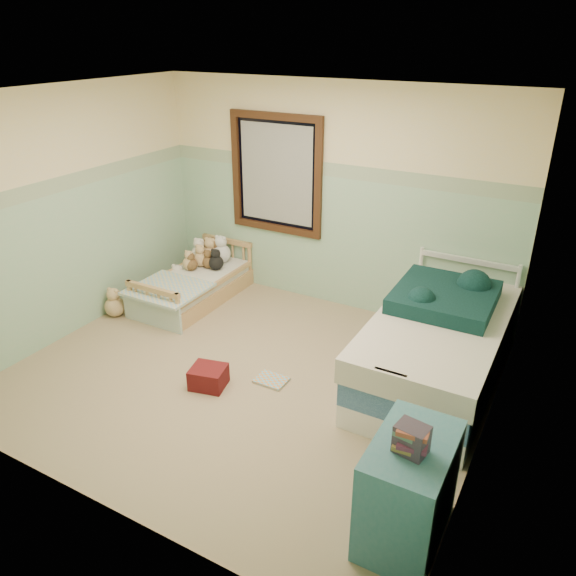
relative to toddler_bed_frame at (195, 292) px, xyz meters
The scene contains 33 objects.
floor 1.77m from the toddler_bed_frame, 36.43° to the right, with size 4.20×3.60×0.02m, color gray.
ceiling 2.99m from the toddler_bed_frame, 36.43° to the right, with size 4.20×3.60×0.02m, color silver.
wall_back 1.98m from the toddler_bed_frame, 27.80° to the left, with size 4.20×0.04×2.50m, color beige.
wall_front 3.39m from the toddler_bed_frame, 63.47° to the right, with size 4.20×0.04×2.50m, color beige.
wall_left 1.70m from the toddler_bed_frame, 122.83° to the right, with size 0.04×3.60×2.50m, color beige.
wall_right 3.85m from the toddler_bed_frame, 16.60° to the right, with size 0.04×3.60×2.50m, color beige.
wainscot_mint 1.73m from the toddler_bed_frame, 27.32° to the left, with size 4.20×0.01×1.50m, color #89B996.
border_strip 2.18m from the toddler_bed_frame, 27.32° to the left, with size 4.20×0.01×0.15m, color #4A7551.
window_frame 1.69m from the toddler_bed_frame, 44.49° to the left, with size 1.16×0.06×1.36m, color #3A1E0D.
window_blinds 1.70m from the toddler_bed_frame, 44.89° to the left, with size 0.92×0.01×1.12m, color #ADAEA9.
toddler_bed_frame is the anchor object (origin of this frame).
toddler_mattress 0.15m from the toddler_bed_frame, ahead, with size 0.67×1.40×0.12m, color silver.
patchwork_quilt 0.51m from the toddler_bed_frame, 90.00° to the right, with size 0.80×0.73×0.03m, color #81B4DB.
plush_bed_brown 0.60m from the toddler_bed_frame, 106.70° to the left, with size 0.18×0.18×0.18m, color brown.
plush_bed_white 0.60m from the toddler_bed_frame, 84.29° to the left, with size 0.24×0.24×0.24m, color silver.
plush_bed_tan 0.43m from the toddler_bed_frame, 109.65° to the left, with size 0.19×0.19×0.19m, color tan.
plush_bed_dark 0.43m from the toddler_bed_frame, 65.10° to the left, with size 0.18×0.18×0.18m, color black.
plush_floor_cream 0.32m from the toddler_bed_frame, 165.63° to the left, with size 0.24×0.24×0.24m, color silver.
plush_floor_tan 0.94m from the toddler_bed_frame, 124.30° to the right, with size 0.23×0.23×0.23m, color tan.
twin_bed_frame 2.99m from the toddler_bed_frame, ahead, with size 1.02×2.05×0.22m, color white.
twin_boxspring 3.00m from the toddler_bed_frame, ahead, with size 1.02×2.05×0.22m, color navy.
twin_mattress 3.02m from the toddler_bed_frame, ahead, with size 1.07×2.09×0.22m, color beige.
teal_blanket 2.99m from the toddler_bed_frame, ahead, with size 0.87×0.92×0.14m, color black.
dresser 3.89m from the toddler_bed_frame, 32.29° to the right, with size 0.46×0.74×0.74m, color teal.
book_stack 3.99m from the toddler_bed_frame, 33.25° to the right, with size 0.18×0.14×0.18m, color #40261F.
red_pillow 1.82m from the toddler_bed_frame, 48.48° to the right, with size 0.31×0.27×0.19m, color maroon.
floor_book 1.97m from the toddler_bed_frame, 31.69° to the right, with size 0.29×0.22×0.03m, color orange.
extra_plush_0 0.58m from the toddler_bed_frame, 90.41° to the left, with size 0.22×0.22×0.22m, color brown.
extra_plush_1 0.53m from the toddler_bed_frame, 116.67° to the left, with size 0.21×0.21×0.21m, color silver.
extra_plush_2 0.55m from the toddler_bed_frame, 98.27° to the left, with size 0.22×0.22×0.22m, color tan.
extra_plush_3 0.35m from the toddler_bed_frame, 140.62° to the left, with size 0.17×0.17×0.17m, color tan.
extra_plush_4 0.34m from the toddler_bed_frame, 135.82° to the left, with size 0.15×0.15×0.15m, color brown.
extra_plush_5 0.40m from the toddler_bed_frame, 86.34° to the left, with size 0.16×0.16×0.16m, color brown.
Camera 1 is at (2.46, -3.64, 2.97)m, focal length 34.59 mm.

